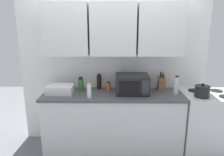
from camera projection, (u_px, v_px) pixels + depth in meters
wall_back_with_cabinets at (113, 46)px, 3.18m from camera, size 2.94×0.38×2.60m
counter_run at (113, 121)px, 3.23m from camera, size 2.07×0.63×0.90m
stove_range at (206, 122)px, 3.20m from camera, size 0.76×0.64×0.91m
kettle at (202, 91)px, 2.93m from camera, size 0.20×0.20×0.19m
microwave at (132, 84)px, 3.09m from camera, size 0.48×0.37×0.28m
dish_rack at (60, 89)px, 3.11m from camera, size 0.38×0.30×0.12m
knife_block at (161, 83)px, 3.26m from camera, size 0.10×0.12×0.29m
bottle_soy_dark at (99, 82)px, 3.31m from camera, size 0.07×0.07×0.25m
bottle_green_oil at (81, 84)px, 3.21m from camera, size 0.08×0.08×0.22m
bottle_white_jar at (89, 91)px, 2.90m from camera, size 0.06×0.06×0.21m
bottle_clear_tall at (176, 85)px, 3.06m from camera, size 0.08×0.08×0.27m
bottle_spice_jar at (109, 87)px, 3.18m from camera, size 0.06×0.06×0.15m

